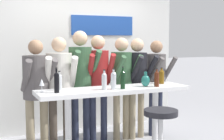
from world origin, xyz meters
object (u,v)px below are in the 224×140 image
at_px(person_center, 98,76).
at_px(decorative_vase, 146,81).
at_px(wine_bottle_0, 59,81).
at_px(wine_bottle_5, 104,80).
at_px(person_right, 137,76).
at_px(person_far_right, 156,77).
at_px(tasting_table, 114,99).
at_px(wine_bottle_1, 57,81).
at_px(wine_bottle_4, 123,79).
at_px(person_far_left, 37,83).
at_px(person_left, 60,81).
at_px(wine_bottle_3, 157,78).
at_px(person_center_right, 122,77).
at_px(bar_stool, 161,130).
at_px(wine_glass_0, 42,83).
at_px(wine_bottle_6, 114,80).
at_px(wine_bottle_2, 162,76).
at_px(person_center_left, 81,74).

distance_m(person_center, decorative_vase, 0.82).
bearing_deg(wine_bottle_0, wine_bottle_5, -22.28).
xyz_separation_m(person_right, person_far_right, (0.40, 0.04, -0.02)).
bearing_deg(tasting_table, wine_bottle_1, -175.70).
relative_size(wine_bottle_1, decorative_vase, 1.50).
relative_size(person_right, person_far_right, 1.02).
distance_m(wine_bottle_4, wine_bottle_5, 0.27).
height_order(person_far_left, wine_bottle_4, person_far_left).
height_order(person_left, wine_bottle_3, person_left).
height_order(person_right, wine_bottle_3, person_right).
height_order(tasting_table, person_center_right, person_center_right).
relative_size(person_far_left, person_left, 0.98).
height_order(person_left, person_center, person_center).
bearing_deg(person_center_right, wine_bottle_1, -161.70).
distance_m(bar_stool, decorative_vase, 0.87).
relative_size(person_right, wine_bottle_5, 5.98).
distance_m(person_center_right, person_right, 0.28).
relative_size(bar_stool, person_far_left, 0.47).
relative_size(person_far_left, wine_glass_0, 9.39).
xyz_separation_m(wine_bottle_0, wine_bottle_6, (0.70, -0.23, 0.01)).
height_order(wine_bottle_4, wine_bottle_5, wine_bottle_4).
height_order(person_center, wine_bottle_1, person_center).
bearing_deg(person_far_right, person_right, 173.89).
xyz_separation_m(wine_bottle_2, wine_bottle_3, (-0.23, -0.22, 0.00)).
bearing_deg(person_center_right, person_right, -10.87).
bearing_deg(person_center_left, wine_glass_0, -146.63).
relative_size(person_right, wine_bottle_1, 5.11).
bearing_deg(wine_bottle_0, tasting_table, -9.80).
bearing_deg(person_center_left, wine_bottle_3, -43.87).
bearing_deg(person_left, wine_bottle_4, -37.44).
distance_m(person_center, wine_bottle_2, 1.00).
height_order(wine_bottle_6, decorative_vase, wine_bottle_6).
distance_m(wine_bottle_2, decorative_vase, 0.41).
distance_m(person_left, wine_bottle_4, 1.01).
bearing_deg(wine_bottle_1, wine_bottle_6, -2.79).
xyz_separation_m(wine_bottle_1, wine_bottle_3, (1.47, -0.07, -0.02)).
xyz_separation_m(wine_bottle_1, wine_bottle_5, (0.65, -0.04, -0.02)).
bearing_deg(wine_glass_0, wine_bottle_5, -11.25).
bearing_deg(tasting_table, person_left, 138.89).
relative_size(person_far_right, wine_glass_0, 9.31).
height_order(person_center_left, wine_bottle_1, person_center_left).
bearing_deg(person_left, person_center_right, 5.20).
height_order(tasting_table, person_far_left, person_far_left).
bearing_deg(wine_glass_0, wine_bottle_4, -10.08).
bearing_deg(person_center, wine_bottle_0, -140.27).
height_order(person_far_left, wine_bottle_6, person_far_left).
distance_m(tasting_table, bar_stool, 0.84).
distance_m(wine_bottle_1, wine_bottle_3, 1.47).
bearing_deg(wine_bottle_1, wine_bottle_2, 5.21).
bearing_deg(wine_bottle_2, person_right, 113.71).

